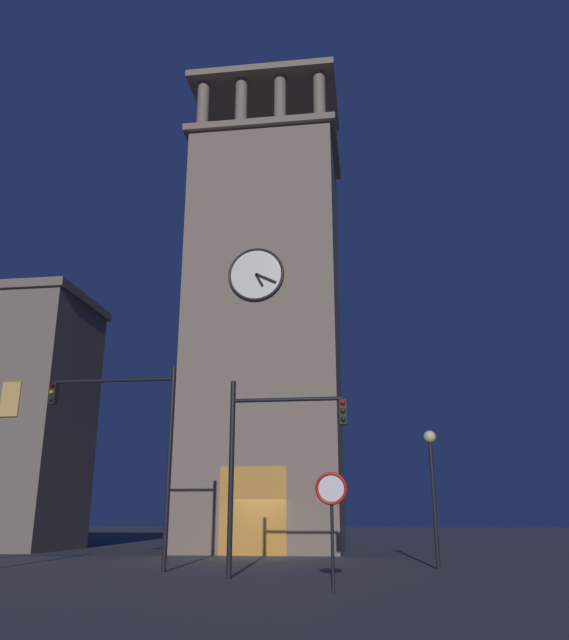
{
  "coord_description": "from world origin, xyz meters",
  "views": [
    {
      "loc": [
        -5.22,
        29.44,
        1.66
      ],
      "look_at": [
        -0.74,
        -4.25,
        12.22
      ],
      "focal_mm": 35.81,
      "sensor_mm": 36.0,
      "label": 1
    }
  ],
  "objects_px": {
    "traffic_signal_near": "(269,446)",
    "street_lamp": "(432,469)",
    "traffic_signal_mid": "(132,431)",
    "no_horn_sign": "(331,497)",
    "clocktower": "(265,324)"
  },
  "relations": [
    {
      "from": "clocktower",
      "to": "traffic_signal_near",
      "type": "bearing_deg",
      "value": 99.92
    },
    {
      "from": "traffic_signal_near",
      "to": "street_lamp",
      "type": "bearing_deg",
      "value": -139.75
    },
    {
      "from": "clocktower",
      "to": "street_lamp",
      "type": "height_order",
      "value": "clocktower"
    },
    {
      "from": "street_lamp",
      "to": "traffic_signal_near",
      "type": "bearing_deg",
      "value": 40.25
    },
    {
      "from": "traffic_signal_mid",
      "to": "no_horn_sign",
      "type": "relative_size",
      "value": 2.46
    },
    {
      "from": "traffic_signal_near",
      "to": "traffic_signal_mid",
      "type": "relative_size",
      "value": 0.85
    },
    {
      "from": "traffic_signal_near",
      "to": "no_horn_sign",
      "type": "xyz_separation_m",
      "value": [
        -2.04,
        3.18,
        -1.6
      ]
    },
    {
      "from": "clocktower",
      "to": "street_lamp",
      "type": "distance_m",
      "value": 15.45
    },
    {
      "from": "street_lamp",
      "to": "no_horn_sign",
      "type": "bearing_deg",
      "value": 67.61
    },
    {
      "from": "street_lamp",
      "to": "clocktower",
      "type": "bearing_deg",
      "value": -52.94
    },
    {
      "from": "traffic_signal_near",
      "to": "no_horn_sign",
      "type": "relative_size",
      "value": 2.1
    },
    {
      "from": "no_horn_sign",
      "to": "street_lamp",
      "type": "bearing_deg",
      "value": -112.39
    },
    {
      "from": "traffic_signal_mid",
      "to": "no_horn_sign",
      "type": "distance_m",
      "value": 9.13
    },
    {
      "from": "traffic_signal_mid",
      "to": "street_lamp",
      "type": "bearing_deg",
      "value": -167.06
    },
    {
      "from": "clocktower",
      "to": "no_horn_sign",
      "type": "height_order",
      "value": "clocktower"
    }
  ]
}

